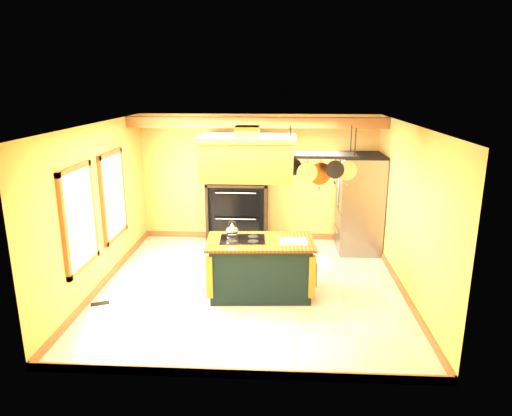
# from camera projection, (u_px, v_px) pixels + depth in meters

# --- Properties ---
(floor) EXTENTS (5.00, 5.00, 0.00)m
(floor) POSITION_uv_depth(u_px,v_px,m) (251.00, 286.00, 7.69)
(floor) COLOR beige
(floor) RESTS_ON ground
(ceiling) EXTENTS (5.00, 5.00, 0.00)m
(ceiling) POSITION_uv_depth(u_px,v_px,m) (250.00, 125.00, 6.98)
(ceiling) COLOR white
(ceiling) RESTS_ON wall_back
(wall_back) EXTENTS (5.00, 0.02, 2.70)m
(wall_back) POSITION_uv_depth(u_px,v_px,m) (258.00, 178.00, 9.74)
(wall_back) COLOR gold
(wall_back) RESTS_ON floor
(wall_front) EXTENTS (5.00, 0.02, 2.70)m
(wall_front) POSITION_uv_depth(u_px,v_px,m) (235.00, 271.00, 4.93)
(wall_front) COLOR gold
(wall_front) RESTS_ON floor
(wall_left) EXTENTS (0.02, 5.00, 2.70)m
(wall_left) POSITION_uv_depth(u_px,v_px,m) (99.00, 207.00, 7.47)
(wall_left) COLOR gold
(wall_left) RESTS_ON floor
(wall_right) EXTENTS (0.02, 5.00, 2.70)m
(wall_right) POSITION_uv_depth(u_px,v_px,m) (408.00, 212.00, 7.20)
(wall_right) COLOR gold
(wall_right) RESTS_ON floor
(ceiling_beam) EXTENTS (5.00, 0.15, 0.20)m
(ceiling_beam) POSITION_uv_depth(u_px,v_px,m) (256.00, 123.00, 8.65)
(ceiling_beam) COLOR #99632F
(ceiling_beam) RESTS_ON ceiling
(window_near) EXTENTS (0.06, 1.06, 1.56)m
(window_near) POSITION_uv_depth(u_px,v_px,m) (79.00, 218.00, 6.68)
(window_near) COLOR #99632F
(window_near) RESTS_ON wall_left
(window_far) EXTENTS (0.06, 1.06, 1.56)m
(window_far) POSITION_uv_depth(u_px,v_px,m) (113.00, 195.00, 8.03)
(window_far) COLOR #99632F
(window_far) RESTS_ON wall_left
(kitchen_island) EXTENTS (1.74, 1.04, 1.11)m
(kitchen_island) POSITION_uv_depth(u_px,v_px,m) (260.00, 267.00, 7.30)
(kitchen_island) COLOR #13292C
(kitchen_island) RESTS_ON floor
(range_hood) EXTENTS (1.45, 0.82, 0.80)m
(range_hood) POSITION_uv_depth(u_px,v_px,m) (247.00, 157.00, 6.84)
(range_hood) COLOR #C08730
(range_hood) RESTS_ON ceiling
(pot_rack) EXTENTS (1.11, 0.51, 0.89)m
(pot_rack) POSITION_uv_depth(u_px,v_px,m) (321.00, 162.00, 6.81)
(pot_rack) COLOR black
(pot_rack) RESTS_ON ceiling
(refrigerator) EXTENTS (0.83, 0.99, 1.93)m
(refrigerator) POSITION_uv_depth(u_px,v_px,m) (359.00, 205.00, 9.17)
(refrigerator) COLOR gray
(refrigerator) RESTS_ON floor
(hutch) EXTENTS (1.28, 0.58, 2.26)m
(hutch) POSITION_uv_depth(u_px,v_px,m) (237.00, 202.00, 9.66)
(hutch) COLOR black
(hutch) RESTS_ON floor
(floor_register) EXTENTS (0.30, 0.22, 0.01)m
(floor_register) POSITION_uv_depth(u_px,v_px,m) (100.00, 304.00, 7.08)
(floor_register) COLOR black
(floor_register) RESTS_ON floor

